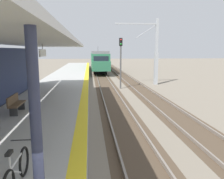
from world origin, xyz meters
The scene contains 8 objects.
station_platform centered at (-2.50, 16.00, 0.45)m, with size 5.00×80.00×0.91m.
track_pair_nearest_platform centered at (1.90, 20.00, 0.05)m, with size 2.34×120.00×0.16m.
track_pair_middle centered at (5.30, 20.00, 0.05)m, with size 2.34×120.00×0.16m.
approaching_train centered at (1.90, 41.96, 2.18)m, with size 2.93×19.60×4.76m.
bicycle_beside_commuter centered at (-1.52, 2.69, 1.29)m, with size 0.48×1.82×1.04m.
rail_signal_post centered at (3.33, 21.33, 3.19)m, with size 0.32×0.34×5.20m.
catenary_pylon_far_side centered at (7.50, 23.78, 3.60)m, with size 5.00×0.40×7.50m.
platform_bench centered at (-3.53, 9.20, 1.37)m, with size 0.45×1.60×0.88m.
Camera 1 is at (0.12, -2.14, 3.94)m, focal length 36.60 mm.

